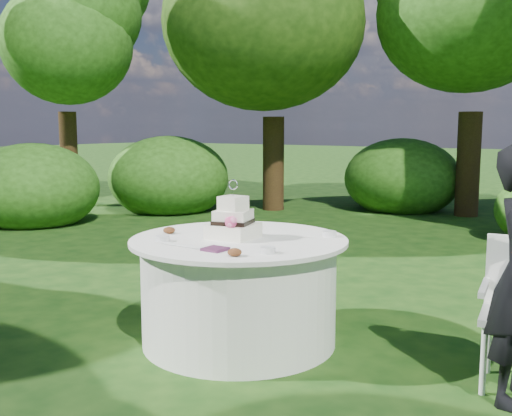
{
  "coord_description": "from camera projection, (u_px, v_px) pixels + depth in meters",
  "views": [
    {
      "loc": [
        2.48,
        -3.41,
        1.57
      ],
      "look_at": [
        0.15,
        0.0,
        1.0
      ],
      "focal_mm": 42.0,
      "sensor_mm": 36.0,
      "label": 1
    }
  ],
  "objects": [
    {
      "name": "cake",
      "position": [
        233.0,
        222.0,
        4.29
      ],
      "size": [
        0.33,
        0.33,
        0.42
      ],
      "color": "white",
      "rests_on": "table"
    },
    {
      "name": "napkins",
      "position": [
        215.0,
        249.0,
        3.86
      ],
      "size": [
        0.14,
        0.14,
        0.02
      ],
      "primitive_type": "cube",
      "color": "#4C2040",
      "rests_on": "table"
    },
    {
      "name": "table",
      "position": [
        239.0,
        290.0,
        4.34
      ],
      "size": [
        1.56,
        1.56,
        0.77
      ],
      "color": "white",
      "rests_on": "ground"
    },
    {
      "name": "petal_cups",
      "position": [
        199.0,
        240.0,
        4.08
      ],
      "size": [
        0.96,
        0.45,
        0.05
      ],
      "color": "#562D16",
      "rests_on": "table"
    },
    {
      "name": "feather_plume",
      "position": [
        183.0,
        245.0,
        4.0
      ],
      "size": [
        0.48,
        0.07,
        0.01
      ],
      "primitive_type": "ellipsoid",
      "color": "white",
      "rests_on": "table"
    },
    {
      "name": "ground",
      "position": [
        239.0,
        341.0,
        4.39
      ],
      "size": [
        80.0,
        80.0,
        0.0
      ],
      "primitive_type": "plane",
      "color": "#11340E",
      "rests_on": "ground"
    },
    {
      "name": "votives",
      "position": [
        254.0,
        240.0,
        4.1
      ],
      "size": [
        0.98,
        0.92,
        0.04
      ],
      "color": "silver",
      "rests_on": "table"
    }
  ]
}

